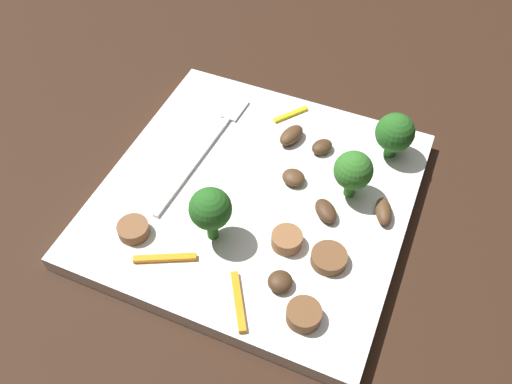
{
  "coord_description": "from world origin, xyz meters",
  "views": [
    {
      "loc": [
        -0.3,
        -0.13,
        0.42
      ],
      "look_at": [
        0.0,
        0.0,
        0.02
      ],
      "focal_mm": 38.15,
      "sensor_mm": 36.0,
      "label": 1
    }
  ],
  "objects_px": {
    "broccoli_floret_2": "(353,171)",
    "mushroom_5": "(294,177)",
    "plate": "(256,198)",
    "pepper_strip_0": "(238,301)",
    "sausage_slice_2": "(304,315)",
    "broccoli_floret_0": "(395,133)",
    "fork": "(209,144)",
    "pepper_strip_2": "(291,114)",
    "sausage_slice_0": "(133,229)",
    "mushroom_3": "(322,147)",
    "broccoli_floret_1": "(210,210)",
    "mushroom_1": "(280,281)",
    "mushroom_2": "(384,211)",
    "mushroom_4": "(324,214)",
    "mushroom_0": "(291,135)",
    "sausage_slice_1": "(287,240)",
    "sausage_slice_3": "(329,258)",
    "pepper_strip_1": "(165,258)"
  },
  "relations": [
    {
      "from": "sausage_slice_0",
      "to": "broccoli_floret_2",
      "type": "bearing_deg",
      "value": -53.86
    },
    {
      "from": "mushroom_2",
      "to": "pepper_strip_2",
      "type": "relative_size",
      "value": 0.75
    },
    {
      "from": "sausage_slice_3",
      "to": "pepper_strip_1",
      "type": "xyz_separation_m",
      "value": [
        -0.05,
        0.13,
        -0.0
      ]
    },
    {
      "from": "broccoli_floret_2",
      "to": "mushroom_1",
      "type": "distance_m",
      "value": 0.12
    },
    {
      "from": "mushroom_3",
      "to": "mushroom_4",
      "type": "distance_m",
      "value": 0.09
    },
    {
      "from": "sausage_slice_2",
      "to": "pepper_strip_0",
      "type": "distance_m",
      "value": 0.05
    },
    {
      "from": "sausage_slice_3",
      "to": "mushroom_1",
      "type": "distance_m",
      "value": 0.05
    },
    {
      "from": "pepper_strip_0",
      "to": "sausage_slice_3",
      "type": "bearing_deg",
      "value": -39.8
    },
    {
      "from": "broccoli_floret_2",
      "to": "pepper_strip_0",
      "type": "xyz_separation_m",
      "value": [
        -0.15,
        0.05,
        -0.03
      ]
    },
    {
      "from": "sausage_slice_0",
      "to": "pepper_strip_0",
      "type": "distance_m",
      "value": 0.12
    },
    {
      "from": "sausage_slice_1",
      "to": "mushroom_1",
      "type": "xyz_separation_m",
      "value": [
        -0.04,
        -0.01,
        -0.0
      ]
    },
    {
      "from": "mushroom_0",
      "to": "fork",
      "type": "bearing_deg",
      "value": 117.87
    },
    {
      "from": "mushroom_4",
      "to": "mushroom_3",
      "type": "bearing_deg",
      "value": 20.0
    },
    {
      "from": "sausage_slice_0",
      "to": "pepper_strip_0",
      "type": "bearing_deg",
      "value": -103.15
    },
    {
      "from": "pepper_strip_2",
      "to": "mushroom_3",
      "type": "bearing_deg",
      "value": -127.45
    },
    {
      "from": "mushroom_2",
      "to": "mushroom_4",
      "type": "height_order",
      "value": "same"
    },
    {
      "from": "mushroom_3",
      "to": "mushroom_4",
      "type": "relative_size",
      "value": 0.81
    },
    {
      "from": "pepper_strip_2",
      "to": "mushroom_5",
      "type": "bearing_deg",
      "value": -157.74
    },
    {
      "from": "mushroom_1",
      "to": "pepper_strip_0",
      "type": "height_order",
      "value": "mushroom_1"
    },
    {
      "from": "mushroom_2",
      "to": "sausage_slice_0",
      "type": "bearing_deg",
      "value": 118.02
    },
    {
      "from": "mushroom_1",
      "to": "broccoli_floret_2",
      "type": "bearing_deg",
      "value": -11.55
    },
    {
      "from": "broccoli_floret_2",
      "to": "sausage_slice_0",
      "type": "distance_m",
      "value": 0.21
    },
    {
      "from": "sausage_slice_0",
      "to": "mushroom_3",
      "type": "bearing_deg",
      "value": -36.88
    },
    {
      "from": "broccoli_floret_1",
      "to": "pepper_strip_2",
      "type": "relative_size",
      "value": 1.41
    },
    {
      "from": "broccoli_floret_1",
      "to": "pepper_strip_0",
      "type": "bearing_deg",
      "value": -137.36
    },
    {
      "from": "plate",
      "to": "pepper_strip_2",
      "type": "relative_size",
      "value": 6.88
    },
    {
      "from": "mushroom_0",
      "to": "pepper_strip_1",
      "type": "xyz_separation_m",
      "value": [
        -0.18,
        0.05,
        -0.0
      ]
    },
    {
      "from": "sausage_slice_1",
      "to": "mushroom_5",
      "type": "relative_size",
      "value": 1.21
    },
    {
      "from": "broccoli_floret_0",
      "to": "sausage_slice_1",
      "type": "bearing_deg",
      "value": 158.31
    },
    {
      "from": "mushroom_0",
      "to": "plate",
      "type": "bearing_deg",
      "value": 175.45
    },
    {
      "from": "sausage_slice_2",
      "to": "broccoli_floret_0",
      "type": "bearing_deg",
      "value": -5.25
    },
    {
      "from": "mushroom_4",
      "to": "mushroom_2",
      "type": "bearing_deg",
      "value": -63.5
    },
    {
      "from": "sausage_slice_1",
      "to": "mushroom_2",
      "type": "relative_size",
      "value": 0.89
    },
    {
      "from": "fork",
      "to": "pepper_strip_2",
      "type": "relative_size",
      "value": 4.32
    },
    {
      "from": "plate",
      "to": "pepper_strip_0",
      "type": "xyz_separation_m",
      "value": [
        -0.11,
        -0.03,
        0.01
      ]
    },
    {
      "from": "fork",
      "to": "plate",
      "type": "bearing_deg",
      "value": -116.85
    },
    {
      "from": "broccoli_floret_1",
      "to": "pepper_strip_1",
      "type": "distance_m",
      "value": 0.06
    },
    {
      "from": "broccoli_floret_0",
      "to": "broccoli_floret_2",
      "type": "relative_size",
      "value": 0.97
    },
    {
      "from": "mushroom_2",
      "to": "mushroom_3",
      "type": "bearing_deg",
      "value": 54.24
    },
    {
      "from": "broccoli_floret_2",
      "to": "mushroom_5",
      "type": "relative_size",
      "value": 2.26
    },
    {
      "from": "plate",
      "to": "mushroom_5",
      "type": "bearing_deg",
      "value": -46.61
    },
    {
      "from": "sausage_slice_1",
      "to": "pepper_strip_2",
      "type": "height_order",
      "value": "sausage_slice_1"
    },
    {
      "from": "sausage_slice_3",
      "to": "mushroom_2",
      "type": "distance_m",
      "value": 0.07
    },
    {
      "from": "mushroom_2",
      "to": "pepper_strip_2",
      "type": "height_order",
      "value": "mushroom_2"
    },
    {
      "from": "mushroom_1",
      "to": "pepper_strip_2",
      "type": "relative_size",
      "value": 0.51
    },
    {
      "from": "mushroom_4",
      "to": "sausage_slice_0",
      "type": "bearing_deg",
      "value": 118.5
    },
    {
      "from": "broccoli_floret_0",
      "to": "sausage_slice_0",
      "type": "distance_m",
      "value": 0.27
    },
    {
      "from": "mushroom_2",
      "to": "mushroom_4",
      "type": "bearing_deg",
      "value": 116.5
    },
    {
      "from": "plate",
      "to": "pepper_strip_1",
      "type": "xyz_separation_m",
      "value": [
        -0.1,
        0.04,
        0.01
      ]
    },
    {
      "from": "broccoli_floret_1",
      "to": "sausage_slice_2",
      "type": "xyz_separation_m",
      "value": [
        -0.04,
        -0.1,
        -0.03
      ]
    }
  ]
}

